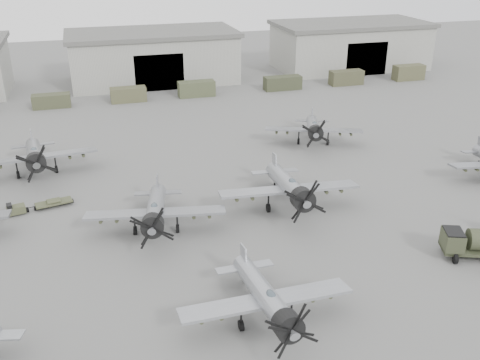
# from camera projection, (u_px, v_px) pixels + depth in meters

# --- Properties ---
(ground) EXTENTS (220.00, 220.00, 0.00)m
(ground) POSITION_uv_depth(u_px,v_px,m) (269.00, 270.00, 41.06)
(ground) COLOR slate
(ground) RESTS_ON ground
(hangar_center) EXTENTS (29.00, 14.80, 8.70)m
(hangar_center) POSITION_uv_depth(u_px,v_px,m) (153.00, 56.00, 93.35)
(hangar_center) COLOR #A0A096
(hangar_center) RESTS_ON ground
(hangar_right) EXTENTS (29.00, 14.80, 8.70)m
(hangar_right) POSITION_uv_depth(u_px,v_px,m) (350.00, 45.00, 103.09)
(hangar_right) COLOR #A0A096
(hangar_right) RESTS_ON ground
(support_truck_2) EXTENTS (5.51, 2.20, 2.03)m
(support_truck_2) POSITION_uv_depth(u_px,v_px,m) (51.00, 101.00, 79.92)
(support_truck_2) COLOR #3D402A
(support_truck_2) RESTS_ON ground
(support_truck_3) EXTENTS (5.44, 2.20, 2.22)m
(support_truck_3) POSITION_uv_depth(u_px,v_px,m) (128.00, 95.00, 82.80)
(support_truck_3) COLOR #4B4C31
(support_truck_3) RESTS_ON ground
(support_truck_4) EXTENTS (5.83, 2.20, 2.43)m
(support_truck_4) POSITION_uv_depth(u_px,v_px,m) (197.00, 89.00, 85.52)
(support_truck_4) COLOR #444A30
(support_truck_4) RESTS_ON ground
(support_truck_5) EXTENTS (6.25, 2.20, 2.23)m
(support_truck_5) POSITION_uv_depth(u_px,v_px,m) (283.00, 83.00, 89.32)
(support_truck_5) COLOR #363B26
(support_truck_5) RESTS_ON ground
(support_truck_6) EXTENTS (5.78, 2.20, 2.45)m
(support_truck_6) POSITION_uv_depth(u_px,v_px,m) (346.00, 78.00, 92.28)
(support_truck_6) COLOR #41412B
(support_truck_6) RESTS_ON ground
(support_truck_7) EXTENTS (5.52, 2.20, 2.63)m
(support_truck_7) POSITION_uv_depth(u_px,v_px,m) (409.00, 72.00, 95.39)
(support_truck_7) COLOR #4A4B31
(support_truck_7) RESTS_ON ground
(aircraft_near_1) EXTENTS (11.55, 10.39, 4.65)m
(aircraft_near_1) POSITION_uv_depth(u_px,v_px,m) (268.00, 299.00, 34.38)
(aircraft_near_1) COLOR #A0A3A8
(aircraft_near_1) RESTS_ON ground
(aircraft_mid_1) EXTENTS (12.14, 10.92, 4.82)m
(aircraft_mid_1) POSITION_uv_depth(u_px,v_px,m) (155.00, 211.00, 45.24)
(aircraft_mid_1) COLOR gray
(aircraft_mid_1) RESTS_ON ground
(aircraft_mid_2) EXTENTS (13.18, 11.86, 5.25)m
(aircraft_mid_2) POSITION_uv_depth(u_px,v_px,m) (290.00, 187.00, 49.11)
(aircraft_mid_2) COLOR #989BA0
(aircraft_mid_2) RESTS_ON ground
(aircraft_far_0) EXTENTS (12.99, 11.69, 5.17)m
(aircraft_far_0) POSITION_uv_depth(u_px,v_px,m) (35.00, 155.00, 56.41)
(aircraft_far_0) COLOR gray
(aircraft_far_0) RESTS_ON ground
(aircraft_far_1) EXTENTS (11.76, 10.62, 4.76)m
(aircraft_far_1) POSITION_uv_depth(u_px,v_px,m) (314.00, 128.00, 65.03)
(aircraft_far_1) COLOR gray
(aircraft_far_1) RESTS_ON ground
(tug_trailer) EXTENTS (5.92, 2.30, 1.17)m
(tug_trailer) POSITION_uv_depth(u_px,v_px,m) (31.00, 207.00, 49.77)
(tug_trailer) COLOR #45492F
(tug_trailer) RESTS_ON ground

